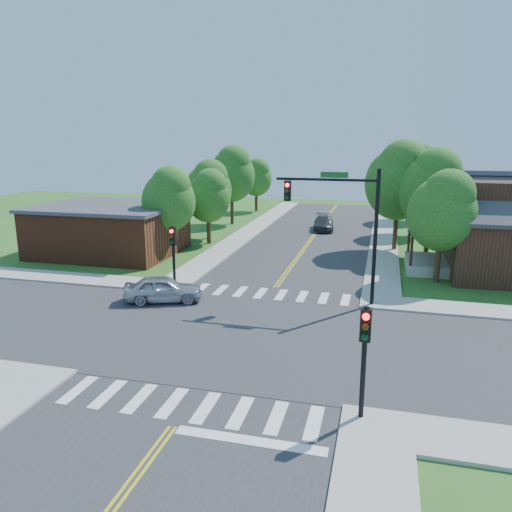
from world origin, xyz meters
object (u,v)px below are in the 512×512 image
(signal_pole_se, at_px, (365,342))
(signal_pole_nw, at_px, (173,246))
(car_silver, at_px, (163,289))
(signal_mast_ne, at_px, (343,214))
(car_dgrey, at_px, (324,224))

(signal_pole_se, relative_size, signal_pole_nw, 1.00)
(signal_pole_se, distance_m, car_silver, 14.39)
(signal_pole_se, height_order, signal_pole_nw, same)
(signal_mast_ne, relative_size, signal_pole_se, 1.89)
(signal_mast_ne, distance_m, signal_pole_nw, 9.76)
(signal_pole_se, height_order, car_dgrey, signal_pole_se)
(signal_pole_nw, bearing_deg, car_dgrey, 73.95)
(signal_mast_ne, height_order, signal_pole_se, signal_mast_ne)
(car_dgrey, bearing_deg, signal_mast_ne, -87.42)
(car_silver, bearing_deg, signal_pole_se, -149.45)
(signal_pole_se, xyz_separation_m, signal_pole_nw, (-11.20, 11.20, 0.00))
(car_dgrey, bearing_deg, car_silver, -110.72)
(signal_pole_se, bearing_deg, signal_mast_ne, 98.56)
(signal_pole_nw, height_order, car_silver, signal_pole_nw)
(signal_mast_ne, xyz_separation_m, car_dgrey, (-3.43, 21.15, -4.20))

